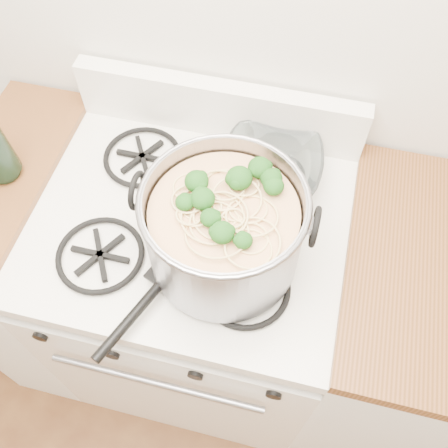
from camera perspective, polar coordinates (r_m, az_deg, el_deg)
gas_range at (r=1.62m, az=-3.02°, el=-8.50°), size 0.76×0.66×0.92m
counter_left at (r=1.75m, az=-19.23°, el=-3.99°), size 0.25×0.65×0.92m
stock_pot at (r=1.04m, az=-0.00°, el=-0.71°), size 0.37×0.34×0.23m
spatula at (r=1.11m, az=-5.68°, el=-4.95°), size 0.38×0.39×0.02m
glass_bowl at (r=1.26m, az=5.42°, el=6.18°), size 0.10×0.10×0.02m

